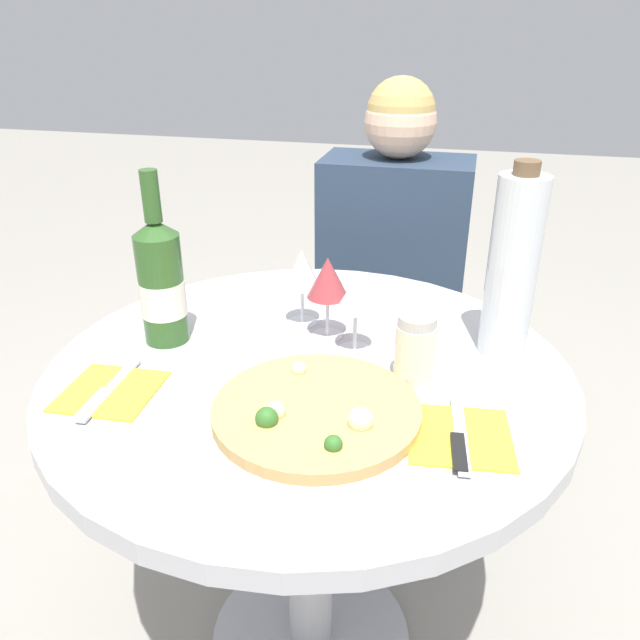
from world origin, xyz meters
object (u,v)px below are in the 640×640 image
dining_table (309,432)px  tall_carafe (513,267)px  seated_diner (386,322)px  pizza_large (316,411)px  wine_bottle (161,282)px  chair_behind_diner (392,321)px

dining_table → tall_carafe: 0.48m
seated_diner → tall_carafe: 0.70m
pizza_large → wine_bottle: bearing=151.8°
chair_behind_diner → wine_bottle: 0.93m
chair_behind_diner → pizza_large: size_ratio=2.86×
chair_behind_diner → wine_bottle: bearing=66.0°
pizza_large → tall_carafe: 0.43m
chair_behind_diner → seated_diner: 0.17m
seated_diner → tall_carafe: size_ratio=3.31×
chair_behind_diner → dining_table: bearing=86.1°
wine_bottle → tall_carafe: size_ratio=0.93×
dining_table → chair_behind_diner: 0.81m
seated_diner → pizza_large: seated_diner is taller
dining_table → pizza_large: size_ratio=2.87×
chair_behind_diner → pizza_large: (-0.00, -0.95, 0.30)m
seated_diner → tall_carafe: bearing=118.8°
dining_table → seated_diner: bearing=85.2°
pizza_large → dining_table: bearing=109.1°
dining_table → wine_bottle: (-0.29, 0.03, 0.27)m
pizza_large → tall_carafe: (0.28, 0.29, 0.15)m
dining_table → chair_behind_diner: (0.05, 0.80, -0.14)m
seated_diner → dining_table: bearing=85.2°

